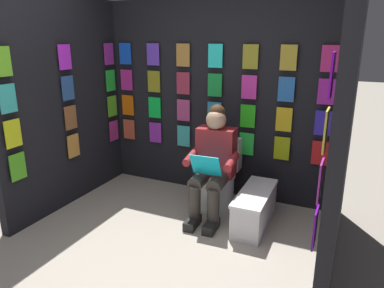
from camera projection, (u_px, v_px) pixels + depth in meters
name	position (u px, v px, depth m)	size (l,w,h in m)	color
ground_plane	(130.00, 276.00, 2.93)	(30.00, 30.00, 0.00)	#B2A899
display_wall_back	(217.00, 100.00, 4.26)	(2.88, 0.14, 2.28)	black
display_wall_left	(344.00, 133.00, 2.83)	(0.14, 1.86, 2.28)	black
display_wall_right	(64.00, 104.00, 3.99)	(0.14, 1.86, 2.28)	black
toilet	(219.00, 179.00, 4.04)	(0.41, 0.56, 0.77)	white
person_reading	(213.00, 163.00, 3.76)	(0.54, 0.70, 1.19)	maroon
comic_longbox_near	(255.00, 208.00, 3.67)	(0.31, 0.83, 0.37)	silver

